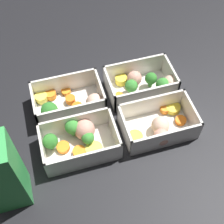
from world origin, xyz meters
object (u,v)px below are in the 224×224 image
(juice_carton, at_px, (2,174))
(container_far_right, at_px, (78,139))
(container_near_left, at_px, (146,83))
(container_far_left, at_px, (159,125))
(container_near_right, at_px, (70,102))

(juice_carton, bearing_deg, container_far_right, -153.36)
(container_near_left, xyz_separation_m, container_far_left, (0.01, 0.12, -0.00))
(juice_carton, bearing_deg, container_far_left, -169.70)
(container_far_left, bearing_deg, juice_carton, 10.30)
(container_near_right, relative_size, container_far_right, 1.05)
(container_far_left, xyz_separation_m, juice_carton, (0.33, 0.06, 0.08))
(container_near_left, relative_size, juice_carton, 0.88)
(container_near_left, height_order, juice_carton, juice_carton)
(container_near_left, distance_m, juice_carton, 0.40)
(juice_carton, bearing_deg, container_near_right, -130.19)
(container_near_left, height_order, container_far_left, same)
(container_far_left, relative_size, juice_carton, 0.81)
(container_near_right, height_order, container_far_right, same)
(container_far_left, height_order, juice_carton, juice_carton)
(container_far_right, height_order, juice_carton, juice_carton)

